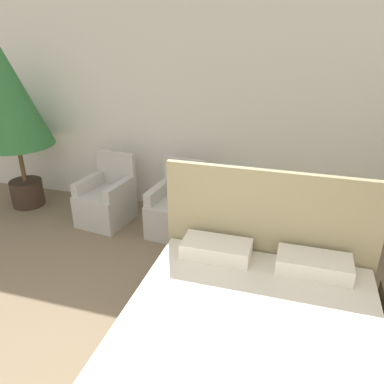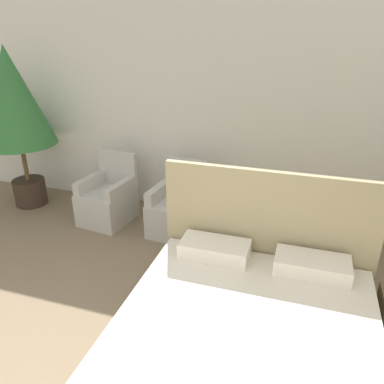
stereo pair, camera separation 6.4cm
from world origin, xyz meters
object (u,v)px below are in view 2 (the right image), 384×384
bed (244,349)px  armchair_near_window_left (108,201)px  armchair_near_window_right (177,211)px  potted_palm (13,102)px

bed → armchair_near_window_left: size_ratio=2.27×
bed → armchair_near_window_right: (-1.20, 1.95, -0.03)m
armchair_near_window_left → potted_palm: (-1.36, 0.12, 1.20)m
bed → armchair_near_window_right: bed is taller
armchair_near_window_left → armchair_near_window_right: same height
bed → potted_palm: bearing=149.7°
bed → potted_palm: potted_palm is taller
potted_palm → armchair_near_window_left: bearing=-5.0°
bed → armchair_near_window_right: 2.29m
armchair_near_window_right → potted_palm: (-2.33, 0.12, 1.20)m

